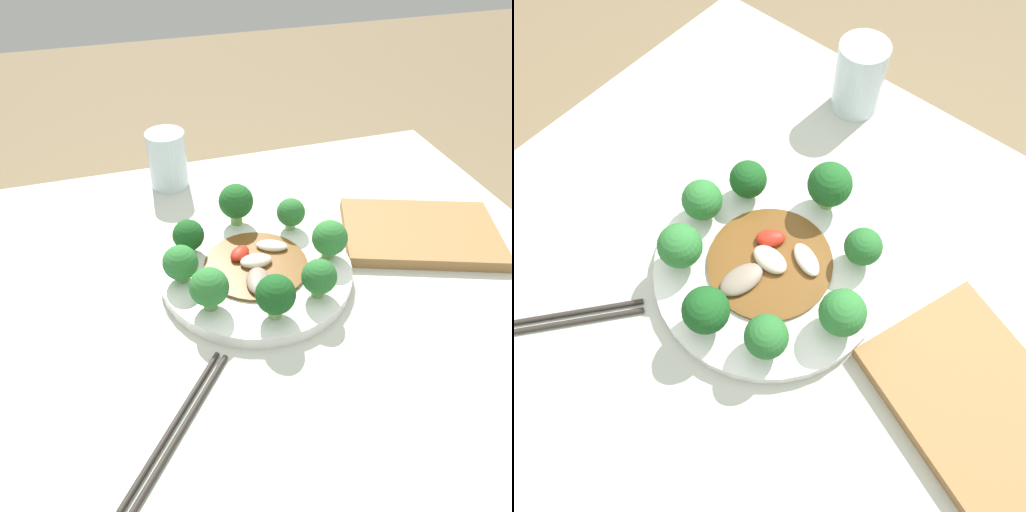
{
  "view_description": "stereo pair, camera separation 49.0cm",
  "coord_description": "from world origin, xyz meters",
  "views": [
    {
      "loc": [
        -0.21,
        -0.51,
        1.29
      ],
      "look_at": [
        -0.04,
        0.05,
        0.81
      ],
      "focal_mm": 35.0,
      "sensor_mm": 36.0,
      "label": 1
    },
    {
      "loc": [
        0.14,
        -0.17,
        1.35
      ],
      "look_at": [
        -0.04,
        0.05,
        0.81
      ],
      "focal_mm": 35.0,
      "sensor_mm": 36.0,
      "label": 2
    }
  ],
  "objects": [
    {
      "name": "broccoli_south",
      "position": [
        -0.05,
        -0.06,
        0.83
      ],
      "size": [
        0.06,
        0.06,
        0.07
      ],
      "color": "#89B76B",
      "rests_on": "plate"
    },
    {
      "name": "broccoli_northeast",
      "position": [
        0.04,
        0.13,
        0.82
      ],
      "size": [
        0.05,
        0.05,
        0.06
      ],
      "color": "#89B76B",
      "rests_on": "plate"
    },
    {
      "name": "cutting_board",
      "position": [
        0.25,
        0.06,
        0.78
      ],
      "size": [
        0.3,
        0.25,
        0.02
      ],
      "color": "olive",
      "rests_on": "table"
    },
    {
      "name": "broccoli_southwest",
      "position": [
        -0.13,
        -0.02,
        0.82
      ],
      "size": [
        0.06,
        0.06,
        0.07
      ],
      "color": "#70A356",
      "rests_on": "plate"
    },
    {
      "name": "broccoli_east",
      "position": [
        0.07,
        0.04,
        0.82
      ],
      "size": [
        0.06,
        0.06,
        0.06
      ],
      "color": "#70A356",
      "rests_on": "plate"
    },
    {
      "name": "plate",
      "position": [
        -0.04,
        0.05,
        0.78
      ],
      "size": [
        0.3,
        0.3,
        0.02
      ],
      "color": "white",
      "rests_on": "table"
    },
    {
      "name": "broccoli_north",
      "position": [
        -0.04,
        0.17,
        0.83
      ],
      "size": [
        0.06,
        0.06,
        0.07
      ],
      "color": "#7AAD5B",
      "rests_on": "plate"
    },
    {
      "name": "chopsticks",
      "position": [
        -0.2,
        -0.18,
        0.77
      ],
      "size": [
        0.16,
        0.18,
        0.01
      ],
      "color": "#2D2823",
      "rests_on": "table"
    },
    {
      "name": "table",
      "position": [
        0.0,
        0.0,
        0.38
      ],
      "size": [
        0.93,
        0.87,
        0.77
      ],
      "color": "#B7BCAD",
      "rests_on": "ground_plane"
    },
    {
      "name": "broccoli_northwest",
      "position": [
        -0.13,
        0.11,
        0.82
      ],
      "size": [
        0.05,
        0.05,
        0.06
      ],
      "color": "#7AAD5B",
      "rests_on": "plate"
    },
    {
      "name": "stirfry_center",
      "position": [
        -0.04,
        0.05,
        0.79
      ],
      "size": [
        0.16,
        0.16,
        0.02
      ],
      "color": "brown",
      "rests_on": "plate"
    },
    {
      "name": "drinking_glass",
      "position": [
        -0.13,
        0.36,
        0.82
      ],
      "size": [
        0.07,
        0.07,
        0.11
      ],
      "color": "silver",
      "rests_on": "table"
    },
    {
      "name": "broccoli_southeast",
      "position": [
        0.02,
        -0.04,
        0.82
      ],
      "size": [
        0.05,
        0.05,
        0.06
      ],
      "color": "#7AAD5B",
      "rests_on": "plate"
    },
    {
      "name": "broccoli_west",
      "position": [
        -0.16,
        0.05,
        0.82
      ],
      "size": [
        0.05,
        0.05,
        0.06
      ],
      "color": "#7AAD5B",
      "rests_on": "plate"
    }
  ]
}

